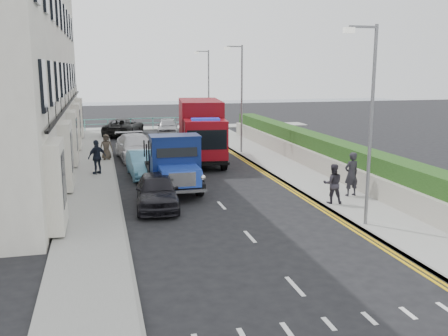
# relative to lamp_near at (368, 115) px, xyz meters

# --- Properties ---
(ground) EXTENTS (120.00, 120.00, 0.00)m
(ground) POSITION_rel_lamp_near_xyz_m (-4.18, 2.00, -4.00)
(ground) COLOR black
(ground) RESTS_ON ground
(pavement_west) EXTENTS (2.40, 38.00, 0.12)m
(pavement_west) POSITION_rel_lamp_near_xyz_m (-9.38, 11.00, -3.94)
(pavement_west) COLOR gray
(pavement_west) RESTS_ON ground
(pavement_east) EXTENTS (2.60, 38.00, 0.12)m
(pavement_east) POSITION_rel_lamp_near_xyz_m (1.12, 11.00, -3.94)
(pavement_east) COLOR gray
(pavement_east) RESTS_ON ground
(promenade) EXTENTS (30.00, 2.50, 0.12)m
(promenade) POSITION_rel_lamp_near_xyz_m (-4.18, 31.00, -3.94)
(promenade) COLOR gray
(promenade) RESTS_ON ground
(sea_plane) EXTENTS (120.00, 120.00, 0.00)m
(sea_plane) POSITION_rel_lamp_near_xyz_m (-4.18, 62.00, -4.00)
(sea_plane) COLOR slate
(sea_plane) RESTS_ON ground
(terrace_west) EXTENTS (6.31, 30.20, 14.25)m
(terrace_west) POSITION_rel_lamp_near_xyz_m (-13.65, 15.00, 3.17)
(terrace_west) COLOR white
(terrace_west) RESTS_ON ground
(garden_east) EXTENTS (1.45, 28.00, 1.75)m
(garden_east) POSITION_rel_lamp_near_xyz_m (3.03, 11.00, -3.10)
(garden_east) COLOR #B2AD9E
(garden_east) RESTS_ON ground
(seafront_railing) EXTENTS (13.00, 0.08, 1.11)m
(seafront_railing) POSITION_rel_lamp_near_xyz_m (-4.18, 30.20, -3.42)
(seafront_railing) COLOR #59B2A5
(seafront_railing) RESTS_ON ground
(lamp_near) EXTENTS (1.23, 0.18, 7.00)m
(lamp_near) POSITION_rel_lamp_near_xyz_m (0.00, 0.00, 0.00)
(lamp_near) COLOR slate
(lamp_near) RESTS_ON ground
(lamp_mid) EXTENTS (1.23, 0.18, 7.00)m
(lamp_mid) POSITION_rel_lamp_near_xyz_m (0.00, 16.00, 0.00)
(lamp_mid) COLOR slate
(lamp_mid) RESTS_ON ground
(lamp_far) EXTENTS (1.23, 0.18, 7.00)m
(lamp_far) POSITION_rel_lamp_near_xyz_m (0.00, 26.00, 0.00)
(lamp_far) COLOR slate
(lamp_far) RESTS_ON ground
(bedford_lorry) EXTENTS (2.26, 5.55, 2.61)m
(bedford_lorry) POSITION_rel_lamp_near_xyz_m (-5.70, 6.71, -2.80)
(bedford_lorry) COLOR black
(bedford_lorry) RESTS_ON ground
(red_lorry) EXTENTS (3.15, 7.19, 3.65)m
(red_lorry) POSITION_rel_lamp_near_xyz_m (-2.98, 13.98, -2.05)
(red_lorry) COLOR black
(red_lorry) RESTS_ON ground
(parked_car_front) EXTENTS (1.99, 4.25, 1.41)m
(parked_car_front) POSITION_rel_lamp_near_xyz_m (-6.78, 4.39, -3.29)
(parked_car_front) COLOR black
(parked_car_front) RESTS_ON ground
(parked_car_mid) EXTENTS (1.64, 4.17, 1.35)m
(parked_car_mid) POSITION_rel_lamp_near_xyz_m (-6.78, 10.38, -3.32)
(parked_car_mid) COLOR #599CBF
(parked_car_mid) RESTS_ON ground
(parked_car_rear) EXTENTS (2.66, 5.44, 1.52)m
(parked_car_rear) POSITION_rel_lamp_near_xyz_m (-6.80, 15.56, -3.24)
(parked_car_rear) COLOR silver
(parked_car_rear) RESTS_ON ground
(seafront_car_left) EXTENTS (4.01, 5.71, 1.45)m
(seafront_car_left) POSITION_rel_lamp_near_xyz_m (-6.94, 27.08, -3.27)
(seafront_car_left) COLOR black
(seafront_car_left) RESTS_ON ground
(seafront_car_right) EXTENTS (2.29, 4.42, 1.44)m
(seafront_car_right) POSITION_rel_lamp_near_xyz_m (-3.36, 26.35, -3.28)
(seafront_car_right) COLOR #9B9B9F
(seafront_car_right) RESTS_ON ground
(pedestrian_east_near) EXTENTS (0.77, 0.58, 1.92)m
(pedestrian_east_near) POSITION_rel_lamp_near_xyz_m (1.54, 3.76, -2.92)
(pedestrian_east_near) COLOR black
(pedestrian_east_near) RESTS_ON pavement_east
(pedestrian_east_far) EXTENTS (0.93, 0.81, 1.64)m
(pedestrian_east_far) POSITION_rel_lamp_near_xyz_m (0.22, 2.85, -3.06)
(pedestrian_east_far) COLOR #2A2730
(pedestrian_east_far) RESTS_ON pavement_east
(pedestrian_west_near) EXTENTS (1.12, 0.93, 1.79)m
(pedestrian_west_near) POSITION_rel_lamp_near_xyz_m (-9.11, 11.12, -2.98)
(pedestrian_west_near) COLOR black
(pedestrian_west_near) RESTS_ON pavement_west
(pedestrian_west_far) EXTENTS (0.77, 0.51, 1.54)m
(pedestrian_west_far) POSITION_rel_lamp_near_xyz_m (-8.58, 15.29, -3.11)
(pedestrian_west_far) COLOR #443C31
(pedestrian_west_far) RESTS_ON pavement_west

